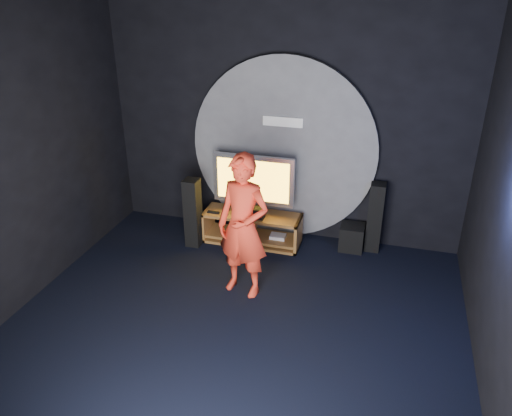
% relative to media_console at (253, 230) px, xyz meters
% --- Properties ---
extents(floor, '(5.00, 5.00, 0.00)m').
position_rel_media_console_xyz_m(floor, '(0.33, -2.05, -0.20)').
color(floor, black).
rests_on(floor, ground).
extents(back_wall, '(5.00, 0.04, 3.50)m').
position_rel_media_console_xyz_m(back_wall, '(0.33, 0.45, 1.55)').
color(back_wall, black).
rests_on(back_wall, ground).
extents(front_wall, '(5.00, 0.04, 3.50)m').
position_rel_media_console_xyz_m(front_wall, '(0.33, -4.55, 1.55)').
color(front_wall, black).
rests_on(front_wall, ground).
extents(left_wall, '(0.04, 5.00, 3.50)m').
position_rel_media_console_xyz_m(left_wall, '(-2.17, -2.05, 1.55)').
color(left_wall, black).
rests_on(left_wall, ground).
extents(wall_disc_panel, '(2.60, 0.11, 2.60)m').
position_rel_media_console_xyz_m(wall_disc_panel, '(0.33, 0.39, 1.11)').
color(wall_disc_panel, '#515156').
rests_on(wall_disc_panel, ground).
extents(media_console, '(1.38, 0.45, 0.45)m').
position_rel_media_console_xyz_m(media_console, '(0.00, 0.00, 0.00)').
color(media_console, '#9C6430').
rests_on(media_console, ground).
extents(tv, '(1.15, 0.22, 0.85)m').
position_rel_media_console_xyz_m(tv, '(-0.01, 0.07, 0.72)').
color(tv, '#B8B8C0').
rests_on(tv, media_console).
extents(center_speaker, '(0.40, 0.15, 0.15)m').
position_rel_media_console_xyz_m(center_speaker, '(-0.01, -0.09, 0.33)').
color(center_speaker, black).
rests_on(center_speaker, media_console).
extents(remote, '(0.18, 0.05, 0.02)m').
position_rel_media_console_xyz_m(remote, '(-0.54, -0.12, 0.27)').
color(remote, black).
rests_on(remote, media_console).
extents(tower_speaker_left, '(0.20, 0.22, 1.00)m').
position_rel_media_console_xyz_m(tower_speaker_left, '(-0.79, -0.29, 0.30)').
color(tower_speaker_left, black).
rests_on(tower_speaker_left, ground).
extents(tower_speaker_right, '(0.20, 0.22, 1.00)m').
position_rel_media_console_xyz_m(tower_speaker_right, '(1.67, 0.27, 0.30)').
color(tower_speaker_right, black).
rests_on(tower_speaker_right, ground).
extents(subwoofer, '(0.33, 0.33, 0.36)m').
position_rel_media_console_xyz_m(subwoofer, '(1.39, 0.20, -0.01)').
color(subwoofer, black).
rests_on(subwoofer, ground).
extents(player, '(0.71, 0.54, 1.76)m').
position_rel_media_console_xyz_m(player, '(0.23, -1.18, 0.68)').
color(player, red).
rests_on(player, ground).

